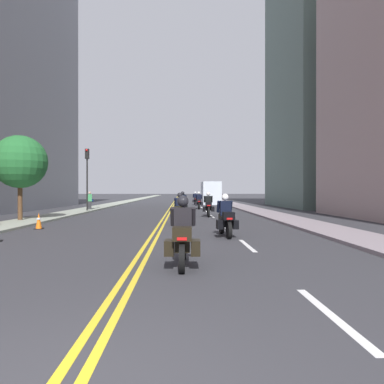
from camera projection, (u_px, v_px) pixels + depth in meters
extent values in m
plane|color=#313136|center=(174.00, 202.00, 50.59)|extent=(264.00, 264.00, 0.00)
cube|color=#949B8B|center=(125.00, 202.00, 50.36)|extent=(2.18, 144.00, 0.12)
cube|color=gray|center=(223.00, 202.00, 50.81)|extent=(2.18, 144.00, 0.12)
cube|color=yellow|center=(174.00, 202.00, 50.58)|extent=(0.12, 132.00, 0.01)
cube|color=yellow|center=(175.00, 202.00, 50.59)|extent=(0.12, 132.00, 0.01)
cube|color=silver|center=(331.00, 315.00, 4.70)|extent=(0.14, 2.40, 0.01)
cube|color=silver|center=(247.00, 245.00, 10.70)|extent=(0.14, 2.40, 0.01)
cube|color=silver|center=(224.00, 226.00, 16.70)|extent=(0.14, 2.40, 0.01)
cube|color=silver|center=(212.00, 216.00, 22.69)|extent=(0.14, 2.40, 0.01)
cube|color=silver|center=(206.00, 211.00, 28.69)|extent=(0.14, 2.40, 0.01)
cube|color=silver|center=(202.00, 207.00, 34.69)|extent=(0.14, 2.40, 0.01)
cube|color=silver|center=(199.00, 205.00, 40.68)|extent=(0.14, 2.40, 0.01)
cube|color=silver|center=(196.00, 203.00, 46.68)|extent=(0.14, 2.40, 0.01)
cube|color=silver|center=(195.00, 202.00, 52.68)|extent=(0.14, 2.40, 0.01)
cube|color=silver|center=(193.00, 201.00, 58.68)|extent=(0.14, 2.40, 0.01)
cube|color=gray|center=(13.00, 74.00, 31.91)|extent=(6.33, 19.04, 24.93)
cube|color=slate|center=(325.00, 64.00, 36.24)|extent=(9.41, 13.48, 30.14)
cube|color=#2D3847|center=(369.00, 135.00, 36.41)|extent=(0.04, 11.32, 0.90)
cube|color=#2D3847|center=(369.00, 83.00, 36.39)|extent=(0.04, 11.32, 0.90)
cube|color=#2D3847|center=(369.00, 31.00, 36.37)|extent=(0.04, 11.32, 0.90)
cylinder|color=black|center=(184.00, 247.00, 8.55)|extent=(0.13, 0.61, 0.61)
cylinder|color=black|center=(182.00, 258.00, 7.10)|extent=(0.13, 0.61, 0.61)
cube|color=silver|center=(184.00, 234.00, 8.55)|extent=(0.15, 0.32, 0.04)
cube|color=black|center=(183.00, 240.00, 7.82)|extent=(0.35, 1.11, 0.40)
cube|color=black|center=(182.00, 234.00, 7.17)|extent=(0.41, 0.37, 0.28)
cube|color=red|center=(182.00, 239.00, 6.98)|extent=(0.20, 0.04, 0.06)
cube|color=black|center=(169.00, 247.00, 7.39)|extent=(0.21, 0.45, 0.32)
cube|color=black|center=(195.00, 247.00, 7.39)|extent=(0.21, 0.45, 0.32)
cube|color=#B2C1CC|center=(183.00, 221.00, 8.28)|extent=(0.36, 0.13, 0.36)
cube|color=black|center=(183.00, 219.00, 7.77)|extent=(0.41, 0.27, 0.54)
cylinder|color=black|center=(173.00, 217.00, 7.92)|extent=(0.11, 0.28, 0.45)
cylinder|color=black|center=(193.00, 217.00, 7.92)|extent=(0.11, 0.28, 0.45)
sphere|color=black|center=(183.00, 201.00, 7.80)|extent=(0.26, 0.26, 0.26)
cylinder|color=black|center=(222.00, 226.00, 13.60)|extent=(0.16, 0.62, 0.61)
cylinder|color=black|center=(229.00, 230.00, 12.11)|extent=(0.16, 0.62, 0.61)
cube|color=silver|center=(222.00, 218.00, 13.60)|extent=(0.16, 0.33, 0.04)
cube|color=black|center=(225.00, 221.00, 12.85)|extent=(0.38, 1.15, 0.40)
cube|color=black|center=(229.00, 216.00, 12.18)|extent=(0.42, 0.38, 0.28)
cube|color=red|center=(230.00, 219.00, 11.99)|extent=(0.20, 0.04, 0.06)
cube|color=black|center=(220.00, 224.00, 12.38)|extent=(0.22, 0.45, 0.32)
cube|color=black|center=(235.00, 224.00, 12.43)|extent=(0.22, 0.45, 0.32)
cube|color=#B2C1CC|center=(223.00, 210.00, 13.33)|extent=(0.37, 0.14, 0.36)
cube|color=black|center=(225.00, 208.00, 12.80)|extent=(0.41, 0.28, 0.54)
cylinder|color=black|center=(218.00, 207.00, 12.93)|extent=(0.12, 0.29, 0.45)
cylinder|color=black|center=(231.00, 207.00, 12.97)|extent=(0.12, 0.29, 0.45)
sphere|color=white|center=(225.00, 197.00, 12.83)|extent=(0.26, 0.26, 0.26)
cylinder|color=black|center=(181.00, 217.00, 18.28)|extent=(0.14, 0.61, 0.61)
cylinder|color=black|center=(179.00, 219.00, 16.78)|extent=(0.14, 0.61, 0.61)
cube|color=silver|center=(181.00, 211.00, 18.28)|extent=(0.16, 0.33, 0.04)
cube|color=black|center=(180.00, 213.00, 17.53)|extent=(0.39, 1.16, 0.40)
cube|color=black|center=(179.00, 209.00, 16.85)|extent=(0.42, 0.38, 0.28)
cube|color=red|center=(179.00, 211.00, 16.66)|extent=(0.20, 0.04, 0.06)
cube|color=black|center=(174.00, 215.00, 17.08)|extent=(0.23, 0.45, 0.32)
cube|color=black|center=(185.00, 215.00, 17.07)|extent=(0.23, 0.45, 0.32)
cube|color=#B2C1CC|center=(180.00, 205.00, 18.01)|extent=(0.37, 0.14, 0.36)
cube|color=black|center=(180.00, 203.00, 17.47)|extent=(0.41, 0.28, 0.55)
cylinder|color=black|center=(175.00, 202.00, 17.63)|extent=(0.12, 0.29, 0.45)
cylinder|color=black|center=(185.00, 202.00, 17.62)|extent=(0.12, 0.29, 0.45)
sphere|color=black|center=(180.00, 195.00, 17.50)|extent=(0.26, 0.26, 0.26)
cylinder|color=black|center=(208.00, 211.00, 23.56)|extent=(0.14, 0.68, 0.67)
cylinder|color=black|center=(209.00, 212.00, 22.01)|extent=(0.14, 0.68, 0.67)
cube|color=silver|center=(208.00, 205.00, 23.56)|extent=(0.15, 0.33, 0.04)
cube|color=black|center=(208.00, 207.00, 22.78)|extent=(0.37, 1.20, 0.40)
cube|color=black|center=(209.00, 204.00, 22.08)|extent=(0.41, 0.38, 0.28)
cube|color=red|center=(209.00, 205.00, 21.89)|extent=(0.20, 0.04, 0.06)
cube|color=black|center=(204.00, 209.00, 22.32)|extent=(0.22, 0.45, 0.32)
cube|color=black|center=(213.00, 209.00, 22.31)|extent=(0.22, 0.45, 0.32)
cube|color=#B2C1CC|center=(208.00, 201.00, 23.28)|extent=(0.36, 0.14, 0.36)
cube|color=black|center=(208.00, 200.00, 22.73)|extent=(0.41, 0.28, 0.53)
cylinder|color=black|center=(205.00, 199.00, 22.88)|extent=(0.11, 0.28, 0.45)
cylinder|color=black|center=(212.00, 199.00, 22.88)|extent=(0.11, 0.28, 0.45)
sphere|color=white|center=(208.00, 194.00, 22.76)|extent=(0.26, 0.26, 0.26)
cylinder|color=black|center=(183.00, 208.00, 27.96)|extent=(0.15, 0.62, 0.62)
cylinder|color=black|center=(182.00, 209.00, 26.49)|extent=(0.15, 0.62, 0.62)
cube|color=silver|center=(183.00, 204.00, 27.96)|extent=(0.16, 0.33, 0.04)
cube|color=black|center=(183.00, 205.00, 27.22)|extent=(0.37, 1.13, 0.40)
cube|color=black|center=(182.00, 202.00, 26.56)|extent=(0.42, 0.38, 0.28)
cube|color=red|center=(182.00, 203.00, 26.37)|extent=(0.20, 0.04, 0.06)
cube|color=black|center=(179.00, 206.00, 26.79)|extent=(0.22, 0.45, 0.32)
cube|color=black|center=(186.00, 206.00, 26.78)|extent=(0.22, 0.45, 0.32)
cube|color=#B2C1CC|center=(183.00, 200.00, 27.69)|extent=(0.37, 0.14, 0.36)
cube|color=black|center=(183.00, 199.00, 27.17)|extent=(0.41, 0.28, 0.58)
cylinder|color=black|center=(180.00, 198.00, 27.33)|extent=(0.11, 0.29, 0.45)
cylinder|color=black|center=(186.00, 198.00, 27.32)|extent=(0.11, 0.29, 0.45)
sphere|color=black|center=(183.00, 193.00, 27.20)|extent=(0.26, 0.26, 0.26)
cylinder|color=black|center=(199.00, 205.00, 32.87)|extent=(0.14, 0.61, 0.61)
cylinder|color=black|center=(199.00, 206.00, 31.35)|extent=(0.14, 0.61, 0.61)
cube|color=silver|center=(199.00, 202.00, 32.86)|extent=(0.15, 0.32, 0.04)
cube|color=black|center=(199.00, 203.00, 32.11)|extent=(0.34, 1.16, 0.40)
cube|color=black|center=(199.00, 200.00, 31.42)|extent=(0.41, 0.37, 0.28)
cube|color=red|center=(199.00, 201.00, 31.23)|extent=(0.20, 0.03, 0.06)
cube|color=black|center=(196.00, 204.00, 31.65)|extent=(0.21, 0.44, 0.32)
cube|color=black|center=(202.00, 204.00, 31.66)|extent=(0.21, 0.44, 0.32)
cube|color=#B2C1CC|center=(199.00, 198.00, 32.59)|extent=(0.36, 0.13, 0.36)
cube|color=black|center=(199.00, 197.00, 32.05)|extent=(0.40, 0.27, 0.57)
cylinder|color=black|center=(196.00, 197.00, 32.20)|extent=(0.11, 0.28, 0.45)
cylinder|color=black|center=(201.00, 197.00, 32.21)|extent=(0.11, 0.28, 0.45)
sphere|color=white|center=(199.00, 193.00, 32.08)|extent=(0.26, 0.26, 0.26)
cylinder|color=black|center=(182.00, 203.00, 37.38)|extent=(0.14, 0.63, 0.62)
cylinder|color=black|center=(183.00, 204.00, 35.80)|extent=(0.14, 0.63, 0.62)
cube|color=silver|center=(182.00, 200.00, 37.38)|extent=(0.15, 0.32, 0.04)
cube|color=black|center=(182.00, 201.00, 36.59)|extent=(0.35, 1.22, 0.40)
cube|color=black|center=(183.00, 199.00, 35.87)|extent=(0.41, 0.37, 0.28)
cube|color=red|center=(183.00, 200.00, 35.68)|extent=(0.20, 0.03, 0.06)
cube|color=black|center=(180.00, 202.00, 36.10)|extent=(0.21, 0.44, 0.32)
cube|color=black|center=(185.00, 202.00, 36.13)|extent=(0.21, 0.44, 0.32)
cube|color=#B2C1CC|center=(182.00, 197.00, 37.09)|extent=(0.36, 0.13, 0.36)
cube|color=black|center=(182.00, 197.00, 36.54)|extent=(0.41, 0.27, 0.57)
cylinder|color=black|center=(180.00, 196.00, 36.67)|extent=(0.11, 0.28, 0.45)
cylinder|color=black|center=(185.00, 196.00, 36.70)|extent=(0.11, 0.28, 0.45)
sphere|color=black|center=(182.00, 193.00, 36.56)|extent=(0.26, 0.26, 0.26)
cylinder|color=black|center=(195.00, 202.00, 41.80)|extent=(0.15, 0.62, 0.61)
cylinder|color=black|center=(196.00, 203.00, 40.20)|extent=(0.15, 0.62, 0.61)
cube|color=silver|center=(195.00, 199.00, 41.79)|extent=(0.15, 0.33, 0.04)
cube|color=black|center=(195.00, 200.00, 41.00)|extent=(0.37, 1.23, 0.40)
cube|color=black|center=(196.00, 198.00, 40.28)|extent=(0.41, 0.38, 0.28)
cube|color=red|center=(196.00, 199.00, 40.09)|extent=(0.20, 0.04, 0.06)
cube|color=black|center=(193.00, 201.00, 40.50)|extent=(0.22, 0.45, 0.32)
cube|color=black|center=(198.00, 201.00, 40.54)|extent=(0.22, 0.45, 0.32)
cube|color=#B2C1CC|center=(195.00, 197.00, 41.51)|extent=(0.36, 0.14, 0.36)
cube|color=black|center=(195.00, 196.00, 40.95)|extent=(0.41, 0.28, 0.54)
cylinder|color=black|center=(193.00, 196.00, 41.08)|extent=(0.11, 0.28, 0.45)
cylinder|color=black|center=(197.00, 196.00, 41.11)|extent=(0.11, 0.28, 0.45)
sphere|color=white|center=(195.00, 193.00, 40.97)|extent=(0.26, 0.26, 0.26)
cube|color=black|center=(39.00, 229.00, 15.25)|extent=(0.33, 0.33, 0.03)
cone|color=orange|center=(39.00, 221.00, 15.25)|extent=(0.27, 0.27, 0.70)
cylinder|color=white|center=(39.00, 219.00, 15.25)|extent=(0.18, 0.18, 0.08)
cylinder|color=black|center=(87.00, 185.00, 27.47)|extent=(0.12, 0.12, 4.28)
cube|color=black|center=(87.00, 154.00, 27.46)|extent=(0.28, 0.28, 0.80)
sphere|color=red|center=(87.00, 150.00, 27.31)|extent=(0.18, 0.18, 0.18)
cube|color=#292A2D|center=(90.00, 206.00, 29.65)|extent=(0.33, 0.28, 0.78)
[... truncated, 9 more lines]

